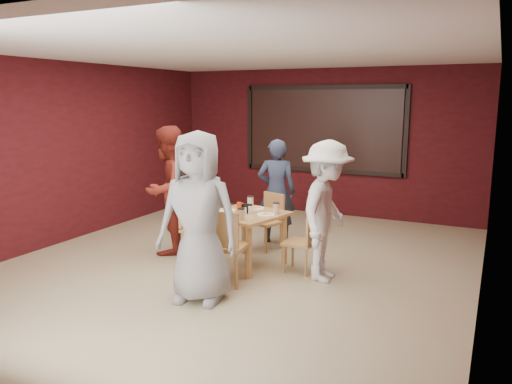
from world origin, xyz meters
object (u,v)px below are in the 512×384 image
at_px(chair_front, 225,243).
at_px(chair_right, 304,239).
at_px(diner_left, 168,190).
at_px(diner_front, 198,217).
at_px(diner_back, 276,191).
at_px(chair_back, 269,218).
at_px(chair_left, 193,224).
at_px(diner_right, 327,211).
at_px(dining_table, 246,219).

relative_size(chair_front, chair_right, 1.20).
bearing_deg(diner_left, chair_right, 91.13).
bearing_deg(diner_front, diner_back, 84.27).
height_order(chair_back, diner_left, diner_left).
height_order(chair_right, diner_back, diner_back).
xyz_separation_m(chair_left, diner_right, (1.95, 0.00, 0.37)).
relative_size(dining_table, diner_left, 0.60).
height_order(dining_table, diner_right, diner_right).
height_order(diner_back, diner_right, diner_right).
height_order(diner_front, diner_left, diner_front).
relative_size(chair_right, diner_right, 0.45).
bearing_deg(dining_table, diner_front, -86.84).
bearing_deg(chair_back, chair_right, -42.44).
bearing_deg(diner_back, diner_right, 114.40).
bearing_deg(chair_right, diner_back, 128.28).
height_order(dining_table, diner_front, diner_front).
height_order(chair_front, chair_right, chair_front).
xyz_separation_m(diner_back, diner_left, (-1.19, -1.17, 0.11)).
bearing_deg(chair_back, diner_right, -37.35).
bearing_deg(diner_back, chair_back, 75.21).
bearing_deg(chair_left, diner_right, 0.05).
bearing_deg(diner_left, chair_front, 59.83).
distance_m(chair_left, diner_right, 1.99).
xyz_separation_m(chair_left, diner_front, (0.90, -1.24, 0.45)).
xyz_separation_m(chair_front, diner_front, (-0.03, -0.52, 0.42)).
xyz_separation_m(chair_front, chair_left, (-0.93, 0.72, -0.03)).
xyz_separation_m(chair_back, diner_left, (-1.22, -0.83, 0.45)).
distance_m(chair_back, chair_right, 1.16).
height_order(dining_table, chair_back, dining_table).
bearing_deg(chair_left, chair_right, 4.30).
height_order(dining_table, chair_left, dining_table).
height_order(dining_table, chair_front, chair_front).
xyz_separation_m(chair_front, diner_left, (-1.38, 0.80, 0.40)).
relative_size(chair_right, diner_left, 0.42).
xyz_separation_m(chair_back, diner_back, (-0.03, 0.34, 0.34)).
relative_size(chair_right, diner_front, 0.41).
xyz_separation_m(chair_right, diner_right, (0.33, -0.12, 0.43)).
xyz_separation_m(chair_left, chair_right, (1.63, 0.12, -0.05)).
distance_m(chair_back, diner_front, 2.20).
xyz_separation_m(dining_table, chair_left, (-0.83, -0.04, -0.15)).
relative_size(diner_left, diner_right, 1.06).
xyz_separation_m(diner_front, diner_right, (1.06, 1.24, -0.08)).
relative_size(chair_back, diner_right, 0.48).
distance_m(chair_front, diner_front, 0.67).
bearing_deg(diner_left, diner_back, 134.40).
relative_size(chair_right, diner_back, 0.48).
height_order(chair_left, diner_front, diner_front).
xyz_separation_m(dining_table, chair_front, (0.10, -0.76, -0.11)).
distance_m(chair_back, chair_left, 1.19).
distance_m(dining_table, diner_left, 1.31).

